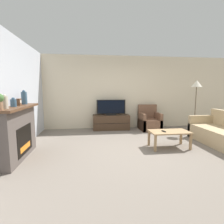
# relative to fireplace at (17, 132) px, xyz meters

# --- Properties ---
(ground_plane) EXTENTS (24.00, 24.00, 0.00)m
(ground_plane) POSITION_rel_fireplace_xyz_m (2.77, 0.22, -0.57)
(ground_plane) COLOR slate
(wall_back) EXTENTS (12.00, 0.06, 2.70)m
(wall_back) POSITION_rel_fireplace_xyz_m (2.77, 2.75, 0.78)
(wall_back) COLOR beige
(wall_back) RESTS_ON ground
(wall_left) EXTENTS (0.06, 12.00, 2.70)m
(wall_left) POSITION_rel_fireplace_xyz_m (-0.18, 0.22, 0.78)
(wall_left) COLOR silver
(wall_left) RESTS_ON ground
(fireplace) EXTENTS (0.41, 1.57, 1.12)m
(fireplace) POSITION_rel_fireplace_xyz_m (0.00, 0.00, 0.00)
(fireplace) COLOR #564C47
(fireplace) RESTS_ON ground
(mantel_vase_left) EXTENTS (0.11, 0.11, 0.26)m
(mantel_vase_left) POSITION_rel_fireplace_xyz_m (0.02, -0.47, 0.67)
(mantel_vase_left) COLOR beige
(mantel_vase_left) RESTS_ON fireplace
(mantel_vase_centre_left) EXTENTS (0.11, 0.11, 0.19)m
(mantel_vase_centre_left) POSITION_rel_fireplace_xyz_m (0.02, -0.12, 0.64)
(mantel_vase_centre_left) COLOR #385670
(mantel_vase_centre_left) RESTS_ON fireplace
(mantel_vase_right) EXTENTS (0.13, 0.13, 0.33)m
(mantel_vase_right) POSITION_rel_fireplace_xyz_m (0.02, 0.47, 0.70)
(mantel_vase_right) COLOR #385670
(mantel_vase_right) RESTS_ON fireplace
(mantel_clock) EXTENTS (0.08, 0.11, 0.15)m
(mantel_clock) POSITION_rel_fireplace_xyz_m (0.02, 0.16, 0.63)
(mantel_clock) COLOR brown
(mantel_clock) RESTS_ON fireplace
(tv_stand) EXTENTS (1.32, 0.49, 0.54)m
(tv_stand) POSITION_rel_fireplace_xyz_m (2.29, 2.43, -0.30)
(tv_stand) COLOR #422D1E
(tv_stand) RESTS_ON ground
(tv) EXTENTS (1.04, 0.18, 0.56)m
(tv) POSITION_rel_fireplace_xyz_m (2.29, 2.43, 0.22)
(tv) COLOR black
(tv) RESTS_ON tv_stand
(armchair) EXTENTS (0.70, 0.76, 0.90)m
(armchair) POSITION_rel_fireplace_xyz_m (3.68, 2.25, -0.28)
(armchair) COLOR brown
(armchair) RESTS_ON ground
(coffee_table) EXTENTS (0.97, 0.54, 0.43)m
(coffee_table) POSITION_rel_fireplace_xyz_m (3.50, 0.26, -0.20)
(coffee_table) COLOR #A37F56
(coffee_table) RESTS_ON ground
(remote) EXTENTS (0.06, 0.15, 0.02)m
(remote) POSITION_rel_fireplace_xyz_m (3.34, 0.23, -0.14)
(remote) COLOR black
(remote) RESTS_ON coffee_table
(floor_lamp) EXTENTS (0.35, 0.35, 1.76)m
(floor_lamp) POSITION_rel_fireplace_xyz_m (5.02, 1.58, 0.97)
(floor_lamp) COLOR black
(floor_lamp) RESTS_ON ground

